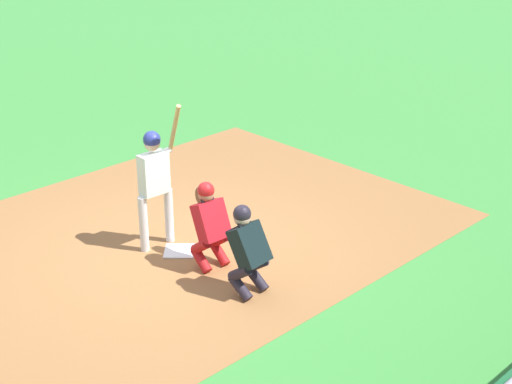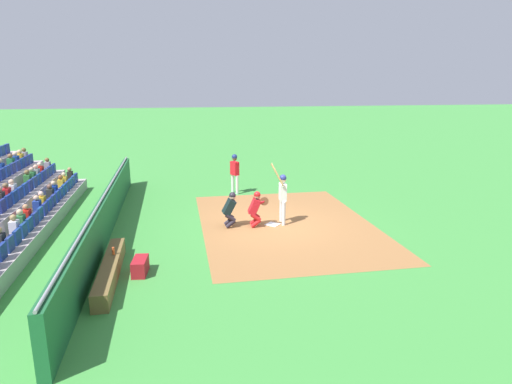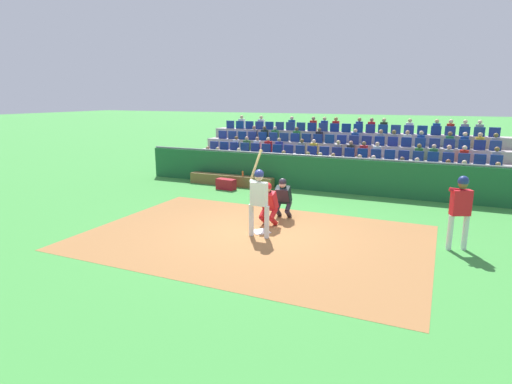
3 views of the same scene
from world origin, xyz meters
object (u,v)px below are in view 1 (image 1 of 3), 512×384
home_plate_marker (179,251)px  home_plate_umpire (247,247)px  catcher_crouching (209,220)px  batter_at_plate (155,176)px

home_plate_marker → home_plate_umpire: 1.67m
home_plate_umpire → catcher_crouching: bearing=81.4°
batter_at_plate → home_plate_umpire: bearing=-89.6°
batter_at_plate → home_plate_umpire: size_ratio=1.78×
home_plate_marker → catcher_crouching: (0.05, -0.63, 0.70)m
catcher_crouching → home_plate_umpire: 0.91m
home_plate_marker → batter_at_plate: size_ratio=0.19×
batter_at_plate → home_plate_umpire: 1.94m
home_plate_marker → catcher_crouching: bearing=-85.2°
catcher_crouching → home_plate_marker: bearing=94.8°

